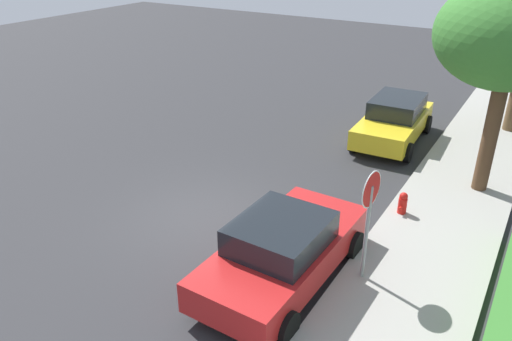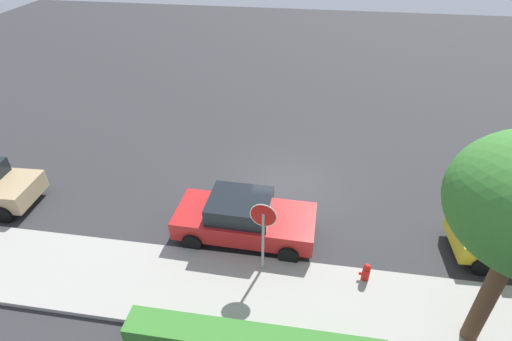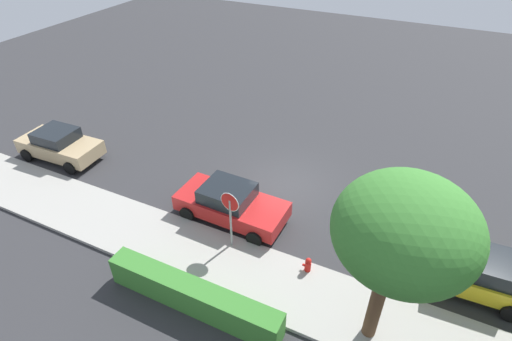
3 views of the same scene
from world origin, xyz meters
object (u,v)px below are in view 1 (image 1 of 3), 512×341
at_px(stop_sign, 369,209).
at_px(parked_car_yellow, 394,120).
at_px(street_tree_near_corner, 508,36).
at_px(fire_hydrant, 402,205).
at_px(parked_car_red, 283,250).

relative_size(stop_sign, parked_car_yellow, 0.59).
bearing_deg(parked_car_yellow, street_tree_near_corner, 54.25).
height_order(parked_car_yellow, street_tree_near_corner, street_tree_near_corner).
distance_m(stop_sign, fire_hydrant, 3.28).
bearing_deg(parked_car_yellow, stop_sign, 13.27).
xyz_separation_m(parked_car_red, parked_car_yellow, (-8.67, -0.41, 0.02)).
bearing_deg(parked_car_red, stop_sign, 119.49).
bearing_deg(stop_sign, street_tree_near_corner, 167.13).
distance_m(parked_car_yellow, fire_hydrant, 5.23).
height_order(stop_sign, parked_car_yellow, stop_sign).
xyz_separation_m(parked_car_red, fire_hydrant, (-3.78, 1.38, -0.39)).
bearing_deg(street_tree_near_corner, fire_hydrant, -26.85).
height_order(stop_sign, parked_car_red, stop_sign).
relative_size(parked_car_yellow, fire_hydrant, 6.04).
relative_size(stop_sign, street_tree_near_corner, 0.45).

